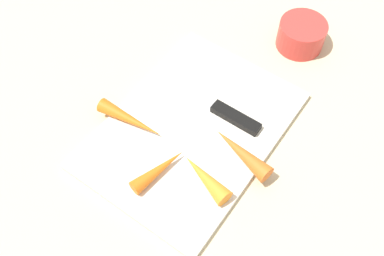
{
  "coord_description": "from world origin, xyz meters",
  "views": [
    {
      "loc": [
        -0.33,
        -0.23,
        0.64
      ],
      "look_at": [
        0.0,
        0.0,
        0.01
      ],
      "focal_mm": 41.32,
      "sensor_mm": 36.0,
      "label": 1
    }
  ],
  "objects": [
    {
      "name": "carrot_long",
      "position": [
        0.0,
        -0.1,
        0.03
      ],
      "size": [
        0.05,
        0.12,
        0.03
      ],
      "primitive_type": "cone",
      "rotation": [
        0.0,
        1.57,
        1.36
      ],
      "color": "orange",
      "rests_on": "cutting_board"
    },
    {
      "name": "carrot_longest",
      "position": [
        -0.05,
        0.09,
        0.02
      ],
      "size": [
        0.04,
        0.12,
        0.03
      ],
      "primitive_type": "cone",
      "rotation": [
        0.0,
        1.57,
        4.8
      ],
      "color": "orange",
      "rests_on": "cutting_board"
    },
    {
      "name": "carrot_shortest",
      "position": [
        -0.07,
        -0.07,
        0.03
      ],
      "size": [
        0.05,
        0.1,
        0.03
      ],
      "primitive_type": "cone",
      "rotation": [
        0.0,
        1.57,
        1.31
      ],
      "color": "orange",
      "rests_on": "cutting_board"
    },
    {
      "name": "knife",
      "position": [
        0.06,
        -0.04,
        0.02
      ],
      "size": [
        0.02,
        0.2,
        0.01
      ],
      "rotation": [
        0.0,
        0.0,
        1.57
      ],
      "color": "#B7B7BC",
      "rests_on": "cutting_board"
    },
    {
      "name": "carrot_short",
      "position": [
        -0.1,
        -0.01,
        0.02
      ],
      "size": [
        0.1,
        0.05,
        0.02
      ],
      "primitive_type": "cone",
      "rotation": [
        0.0,
        1.57,
        6.05
      ],
      "color": "orange",
      "rests_on": "cutting_board"
    },
    {
      "name": "ground_plane",
      "position": [
        0.0,
        0.0,
        0.0
      ],
      "size": [
        1.4,
        1.4,
        0.0
      ],
      "primitive_type": "plane",
      "color": "#C6B793"
    },
    {
      "name": "cutting_board",
      "position": [
        0.0,
        0.0,
        0.01
      ],
      "size": [
        0.36,
        0.26,
        0.01
      ],
      "primitive_type": "cube",
      "color": "silver",
      "rests_on": "ground_plane"
    },
    {
      "name": "small_bowl",
      "position": [
        0.28,
        -0.05,
        0.03
      ],
      "size": [
        0.09,
        0.09,
        0.05
      ],
      "primitive_type": "cylinder",
      "color": "red",
      "rests_on": "ground_plane"
    }
  ]
}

